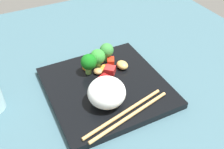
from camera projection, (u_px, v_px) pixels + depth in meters
The scene contains 15 objects.
ground_plane at pixel (107, 93), 66.77cm from camera, with size 110.00×110.00×2.00cm, color #395A66.
square_plate at pixel (106, 87), 65.55cm from camera, with size 28.38×28.38×1.80cm, color black.
rice_mound at pixel (107, 92), 57.89cm from camera, with size 8.58×8.37×6.81cm, color white.
broccoli_floret_0 at pixel (89, 62), 66.29cm from camera, with size 4.14×4.14×5.69cm.
broccoli_floret_1 at pixel (98, 57), 67.84cm from camera, with size 4.05×4.05×5.73cm.
broccoli_floret_2 at pixel (107, 51), 70.02cm from camera, with size 3.78×3.78×5.76cm.
carrot_slice_0 at pixel (100, 59), 72.77cm from camera, with size 2.33×2.33×0.54cm, color orange.
carrot_slice_1 at pixel (105, 69), 69.27cm from camera, with size 2.79×2.79×0.76cm, color orange.
carrot_slice_2 at pixel (87, 66), 69.97cm from camera, with size 2.75×2.75×0.74cm, color orange.
pepper_chunk_0 at pixel (110, 70), 67.69cm from camera, with size 2.69×2.46×2.00cm, color red.
pepper_chunk_1 at pixel (111, 62), 70.05cm from camera, with size 2.41×1.83×2.34cm, color red.
pepper_chunk_2 at pixel (105, 80), 65.23cm from camera, with size 3.04×2.97×1.42cm, color red.
chicken_piece_0 at pixel (122, 65), 69.42cm from camera, with size 3.45×2.78×2.02cm, color tan.
chicken_piece_1 at pixel (98, 71), 67.86cm from camera, with size 2.45×2.21×1.48cm, color tan.
chopstick_pair at pixel (126, 115), 56.86cm from camera, with size 7.03×22.04×0.77cm.
Camera 1 is at (43.66, -20.47, 45.45)cm, focal length 41.86 mm.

